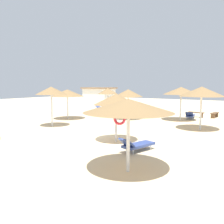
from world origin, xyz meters
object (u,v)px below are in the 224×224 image
at_px(parasol_0, 181,91).
at_px(bench_2, 196,113).
at_px(parasol_8, 128,106).
at_px(lounger_3, 103,109).
at_px(parasol_6, 128,93).
at_px(parasol_7, 67,93).
at_px(parasol_1, 116,100).
at_px(beach_cabana, 99,97).
at_px(parasol_4, 202,92).
at_px(lounger_0, 190,115).
at_px(parasol_3, 108,91).
at_px(parasol_5, 51,91).
at_px(bench_0, 215,114).
at_px(lounger_1, 137,145).

xyz_separation_m(parasol_0, bench_2, (0.60, 3.04, -2.25)).
distance_m(parasol_8, lounger_3, 19.77).
bearing_deg(parasol_6, parasol_7, -148.48).
height_order(parasol_6, parasol_8, parasol_6).
bearing_deg(parasol_7, parasol_6, 31.52).
distance_m(parasol_1, parasol_7, 9.69).
xyz_separation_m(parasol_6, beach_cabana, (-9.75, 8.77, -0.96)).
height_order(parasol_0, parasol_4, parasol_4).
xyz_separation_m(lounger_3, beach_cabana, (-4.03, 4.75, 1.09)).
bearing_deg(lounger_0, beach_cabana, 159.47).
height_order(parasol_3, parasol_4, parasol_4).
distance_m(parasol_5, bench_0, 15.21).
relative_size(lounger_1, lounger_3, 1.03).
bearing_deg(parasol_1, lounger_0, 85.01).
bearing_deg(parasol_4, parasol_1, -116.28).
bearing_deg(parasol_5, parasol_1, -12.04).
xyz_separation_m(parasol_1, bench_0, (2.69, 13.23, -1.95)).
relative_size(parasol_5, lounger_3, 1.54).
xyz_separation_m(parasol_4, bench_2, (-1.93, 6.60, -2.30)).
xyz_separation_m(parasol_6, lounger_1, (5.53, -8.89, -2.05)).
bearing_deg(parasol_4, parasol_5, -153.91).
xyz_separation_m(parasol_7, parasol_8, (11.17, -8.51, -0.01)).
height_order(parasol_1, parasol_5, parasol_5).
xyz_separation_m(parasol_3, parasol_5, (1.47, -9.54, 0.25)).
bearing_deg(beach_cabana, parasol_0, -26.18).
bearing_deg(beach_cabana, bench_0, -11.62).
bearing_deg(lounger_1, bench_0, 86.68).
xyz_separation_m(lounger_1, lounger_3, (-11.26, 12.91, -0.00)).
relative_size(parasol_4, lounger_1, 1.53).
xyz_separation_m(parasol_1, parasol_4, (3.02, 6.12, 0.35)).
bearing_deg(beach_cabana, parasol_4, -32.34).
xyz_separation_m(parasol_8, bench_0, (-0.12, 16.85, -2.02)).
distance_m(parasol_5, lounger_3, 11.00).
bearing_deg(parasol_8, bench_0, 90.41).
distance_m(parasol_4, parasol_7, 11.45).
bearing_deg(parasol_6, parasol_1, -64.69).
relative_size(parasol_0, parasol_8, 0.97).
height_order(parasol_6, beach_cabana, beach_cabana).
height_order(parasol_8, lounger_0, parasol_8).
bearing_deg(lounger_1, lounger_0, 94.12).
bearing_deg(parasol_6, bench_2, 46.08).
distance_m(parasol_6, lounger_1, 10.67).
bearing_deg(parasol_5, beach_cabana, 114.28).
relative_size(parasol_7, beach_cabana, 0.71).
distance_m(parasol_7, beach_cabana, 12.74).
relative_size(parasol_0, parasol_1, 1.18).
bearing_deg(parasol_3, parasol_4, -23.50).
relative_size(parasol_1, parasol_5, 0.88).
bearing_deg(parasol_8, parasol_4, 88.73).
distance_m(parasol_1, beach_cabana, 21.32).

